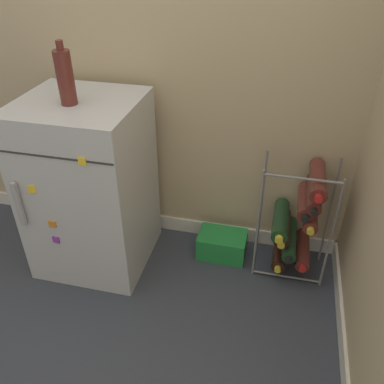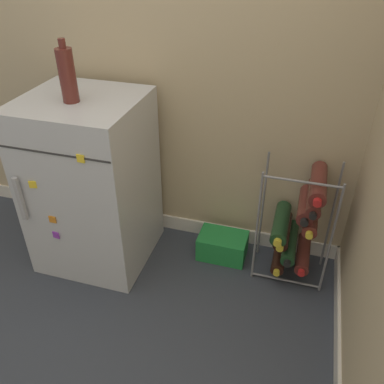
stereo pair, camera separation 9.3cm
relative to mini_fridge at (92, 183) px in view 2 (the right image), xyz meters
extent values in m
plane|color=#333842|center=(0.42, -0.25, -0.46)|extent=(14.00, 14.00, 0.00)
cube|color=tan|center=(0.42, 0.35, 0.79)|extent=(6.79, 0.06, 2.50)
cube|color=silver|center=(0.42, 0.31, -0.42)|extent=(6.79, 0.01, 0.09)
cube|color=#B7BABF|center=(0.00, 0.00, 0.00)|extent=(0.56, 0.54, 0.93)
cube|color=#2D2D2D|center=(0.00, -0.27, 0.31)|extent=(0.55, 0.00, 0.01)
cube|color=#9E9EA3|center=(-0.22, -0.29, 0.05)|extent=(0.02, 0.02, 0.24)
cube|color=yellow|center=(0.14, -0.27, 0.31)|extent=(0.04, 0.01, 0.04)
cube|color=yellow|center=(-0.14, -0.27, 0.13)|extent=(0.04, 0.01, 0.04)
cube|color=purple|center=(-0.08, -0.27, -0.15)|extent=(0.04, 0.01, 0.04)
cube|color=orange|center=(-0.08, -0.27, -0.06)|extent=(0.04, 0.01, 0.04)
cylinder|color=slate|center=(0.87, 0.04, -0.14)|extent=(0.01, 0.01, 0.66)
cylinder|color=slate|center=(1.23, 0.04, -0.14)|extent=(0.01, 0.01, 0.66)
cylinder|color=slate|center=(0.87, 0.24, -0.14)|extent=(0.01, 0.01, 0.66)
cylinder|color=slate|center=(1.23, 0.24, -0.14)|extent=(0.01, 0.01, 0.66)
cylinder|color=slate|center=(1.05, 0.04, -0.44)|extent=(0.35, 0.01, 0.01)
cylinder|color=slate|center=(1.05, 0.04, 0.17)|extent=(0.35, 0.01, 0.01)
cylinder|color=black|center=(1.00, 0.14, -0.37)|extent=(0.07, 0.25, 0.07)
cylinder|color=gold|center=(1.00, 0.00, -0.37)|extent=(0.03, 0.02, 0.03)
cylinder|color=#56231E|center=(1.12, 0.14, -0.32)|extent=(0.07, 0.28, 0.07)
cylinder|color=red|center=(1.12, -0.01, -0.32)|extent=(0.03, 0.02, 0.03)
cylinder|color=#19381E|center=(1.04, 0.14, -0.26)|extent=(0.07, 0.31, 0.07)
cylinder|color=black|center=(1.04, -0.03, -0.26)|extent=(0.03, 0.02, 0.03)
cylinder|color=black|center=(1.00, 0.14, -0.19)|extent=(0.08, 0.27, 0.08)
cylinder|color=gold|center=(1.00, 0.00, -0.19)|extent=(0.04, 0.02, 0.04)
cylinder|color=#19381E|center=(0.98, 0.14, -0.15)|extent=(0.08, 0.30, 0.08)
cylinder|color=gold|center=(0.98, -0.02, -0.15)|extent=(0.04, 0.02, 0.04)
cylinder|color=#56231E|center=(1.12, 0.14, -0.07)|extent=(0.07, 0.30, 0.07)
cylinder|color=gold|center=(1.12, -0.02, -0.07)|extent=(0.03, 0.02, 0.03)
cylinder|color=#56231E|center=(1.09, 0.14, -0.01)|extent=(0.08, 0.27, 0.08)
cylinder|color=black|center=(1.09, 0.00, -0.01)|extent=(0.04, 0.02, 0.04)
cylinder|color=#56231E|center=(1.12, 0.14, 0.04)|extent=(0.07, 0.29, 0.07)
cylinder|color=black|center=(1.12, -0.02, 0.04)|extent=(0.03, 0.02, 0.03)
cylinder|color=#56231E|center=(1.12, 0.14, 0.12)|extent=(0.08, 0.30, 0.08)
cylinder|color=red|center=(1.12, -0.02, 0.12)|extent=(0.04, 0.02, 0.04)
cube|color=#1E7F38|center=(0.68, 0.16, -0.39)|extent=(0.27, 0.18, 0.14)
cylinder|color=#56231E|center=(-0.01, -0.04, 0.58)|extent=(0.07, 0.07, 0.23)
cylinder|color=#56231E|center=(-0.01, -0.04, 0.72)|extent=(0.03, 0.03, 0.04)
camera|label=1|loc=(0.92, -1.60, 1.14)|focal=38.00mm
camera|label=2|loc=(1.01, -1.57, 1.14)|focal=38.00mm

